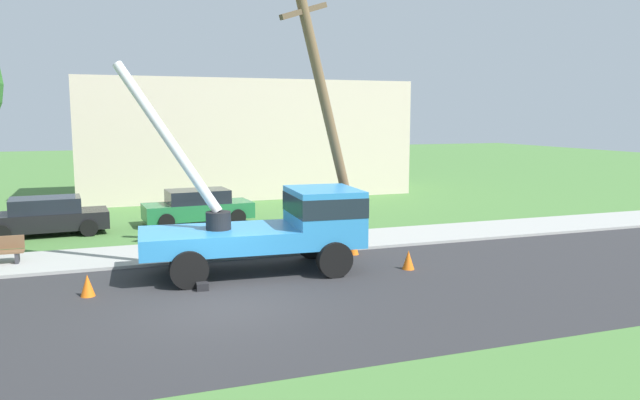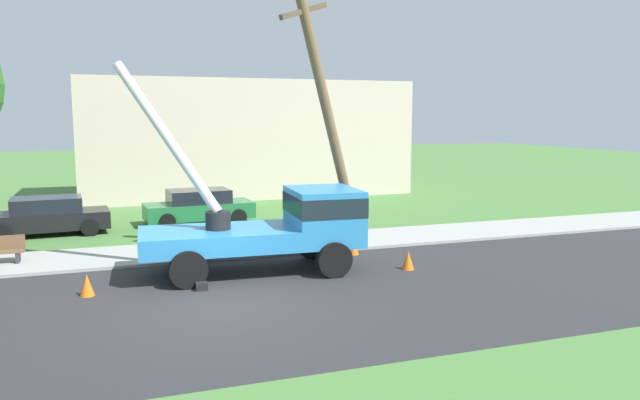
{
  "view_description": "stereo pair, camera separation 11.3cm",
  "coord_description": "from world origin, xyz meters",
  "px_view_note": "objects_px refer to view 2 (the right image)",
  "views": [
    {
      "loc": [
        -2.59,
        -13.87,
        4.45
      ],
      "look_at": [
        3.81,
        3.96,
        1.83
      ],
      "focal_mm": 34.16,
      "sensor_mm": 36.0,
      "label": 1
    },
    {
      "loc": [
        -2.49,
        -13.91,
        4.45
      ],
      "look_at": [
        3.81,
        3.96,
        1.83
      ],
      "focal_mm": 34.16,
      "sensor_mm": 36.0,
      "label": 2
    }
  ],
  "objects_px": {
    "traffic_cone_ahead": "(408,260)",
    "traffic_cone_curbside": "(353,246)",
    "utility_truck": "(280,222)",
    "traffic_cone_behind": "(87,285)",
    "parked_sedan_green": "(199,207)",
    "parked_sedan_black": "(47,216)",
    "leaning_utility_pole": "(328,116)"
  },
  "relations": [
    {
      "from": "traffic_cone_ahead",
      "to": "traffic_cone_curbside",
      "type": "bearing_deg",
      "value": 108.25
    },
    {
      "from": "utility_truck",
      "to": "traffic_cone_behind",
      "type": "distance_m",
      "value": 5.45
    },
    {
      "from": "utility_truck",
      "to": "parked_sedan_green",
      "type": "height_order",
      "value": "utility_truck"
    },
    {
      "from": "utility_truck",
      "to": "parked_sedan_black",
      "type": "distance_m",
      "value": 10.61
    },
    {
      "from": "utility_truck",
      "to": "traffic_cone_ahead",
      "type": "bearing_deg",
      "value": -18.56
    },
    {
      "from": "traffic_cone_behind",
      "to": "utility_truck",
      "type": "bearing_deg",
      "value": 9.71
    },
    {
      "from": "traffic_cone_behind",
      "to": "parked_sedan_green",
      "type": "bearing_deg",
      "value": 66.42
    },
    {
      "from": "traffic_cone_curbside",
      "to": "parked_sedan_green",
      "type": "relative_size",
      "value": 0.12
    },
    {
      "from": "traffic_cone_ahead",
      "to": "leaning_utility_pole",
      "type": "bearing_deg",
      "value": 120.85
    },
    {
      "from": "leaning_utility_pole",
      "to": "traffic_cone_curbside",
      "type": "distance_m",
      "value": 4.24
    },
    {
      "from": "traffic_cone_ahead",
      "to": "traffic_cone_behind",
      "type": "height_order",
      "value": "same"
    },
    {
      "from": "leaning_utility_pole",
      "to": "parked_sedan_black",
      "type": "relative_size",
      "value": 1.92
    },
    {
      "from": "leaning_utility_pole",
      "to": "traffic_cone_ahead",
      "type": "bearing_deg",
      "value": -59.15
    },
    {
      "from": "traffic_cone_ahead",
      "to": "traffic_cone_behind",
      "type": "bearing_deg",
      "value": 178.14
    },
    {
      "from": "traffic_cone_ahead",
      "to": "utility_truck",
      "type": "bearing_deg",
      "value": 161.44
    },
    {
      "from": "leaning_utility_pole",
      "to": "utility_truck",
      "type": "bearing_deg",
      "value": -144.82
    },
    {
      "from": "utility_truck",
      "to": "parked_sedan_green",
      "type": "bearing_deg",
      "value": 97.26
    },
    {
      "from": "parked_sedan_black",
      "to": "utility_truck",
      "type": "bearing_deg",
      "value": -49.66
    },
    {
      "from": "leaning_utility_pole",
      "to": "traffic_cone_ahead",
      "type": "height_order",
      "value": "leaning_utility_pole"
    },
    {
      "from": "leaning_utility_pole",
      "to": "traffic_cone_behind",
      "type": "height_order",
      "value": "leaning_utility_pole"
    },
    {
      "from": "traffic_cone_ahead",
      "to": "parked_sedan_green",
      "type": "distance_m",
      "value": 10.85
    },
    {
      "from": "traffic_cone_behind",
      "to": "traffic_cone_curbside",
      "type": "bearing_deg",
      "value": 14.27
    },
    {
      "from": "parked_sedan_black",
      "to": "parked_sedan_green",
      "type": "relative_size",
      "value": 1.0
    },
    {
      "from": "parked_sedan_black",
      "to": "parked_sedan_green",
      "type": "distance_m",
      "value": 5.78
    },
    {
      "from": "utility_truck",
      "to": "traffic_cone_behind",
      "type": "relative_size",
      "value": 12.05
    },
    {
      "from": "traffic_cone_behind",
      "to": "traffic_cone_curbside",
      "type": "distance_m",
      "value": 8.27
    },
    {
      "from": "utility_truck",
      "to": "traffic_cone_curbside",
      "type": "bearing_deg",
      "value": 22.41
    },
    {
      "from": "parked_sedan_green",
      "to": "traffic_cone_curbside",
      "type": "bearing_deg",
      "value": -62.71
    },
    {
      "from": "traffic_cone_curbside",
      "to": "parked_sedan_black",
      "type": "distance_m",
      "value": 11.86
    },
    {
      "from": "utility_truck",
      "to": "traffic_cone_behind",
      "type": "bearing_deg",
      "value": -170.29
    },
    {
      "from": "leaning_utility_pole",
      "to": "parked_sedan_green",
      "type": "height_order",
      "value": "leaning_utility_pole"
    },
    {
      "from": "utility_truck",
      "to": "traffic_cone_behind",
      "type": "height_order",
      "value": "utility_truck"
    }
  ]
}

